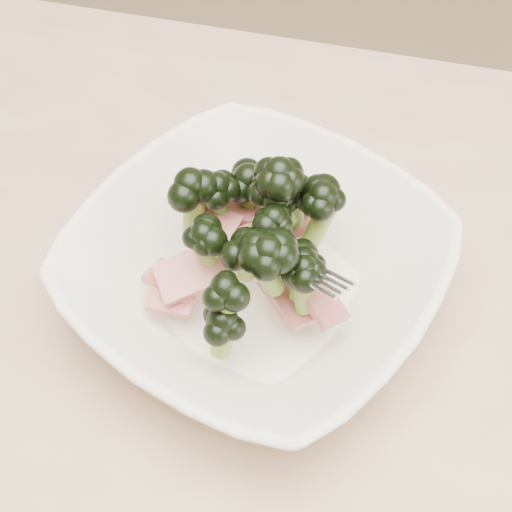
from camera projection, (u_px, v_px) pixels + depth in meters
name	position (u px, v px, depth m)	size (l,w,h in m)	color
dining_table	(288.00, 446.00, 0.59)	(1.20, 0.80, 0.75)	tan
broccoli_dish	(257.00, 262.00, 0.53)	(0.35, 0.35, 0.13)	beige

